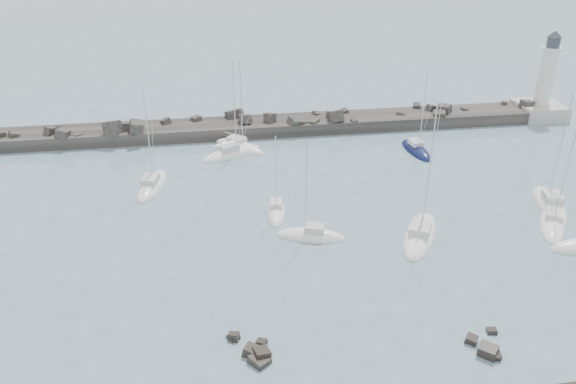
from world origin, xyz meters
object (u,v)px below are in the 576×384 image
object	(u,v)px
sailboat_7	(420,236)
sailboat_13	(239,147)
sailboat_4	(232,154)
sailboat_5	(311,236)
sailboat_6	(276,212)
sailboat_11	(552,224)
sailboat_10	(549,205)
lighthouse	(541,99)
sailboat_3	(152,186)
sailboat_8	(416,151)

from	to	relation	value
sailboat_7	sailboat_13	xyz separation A→B (m)	(-16.95, 26.96, -0.01)
sailboat_4	sailboat_5	size ratio (longest dim) A/B	1.23
sailboat_5	sailboat_6	xyz separation A→B (m)	(-2.90, 5.71, -0.00)
sailboat_11	sailboat_10	bearing A→B (deg)	63.06
sailboat_11	lighthouse	bearing A→B (deg)	62.07
sailboat_3	sailboat_7	bearing A→B (deg)	-29.64
sailboat_6	sailboat_3	bearing A→B (deg)	148.47
sailboat_4	sailboat_10	bearing A→B (deg)	-29.91
sailboat_7	sailboat_10	bearing A→B (deg)	14.17
sailboat_10	sailboat_11	size ratio (longest dim) A/B	1.09
sailboat_3	sailboat_5	world-z (taller)	sailboat_3
sailboat_8	sailboat_3	bearing A→B (deg)	-170.76
sailboat_4	sailboat_6	world-z (taller)	sailboat_4
lighthouse	sailboat_13	bearing A→B (deg)	-173.10
sailboat_3	sailboat_8	bearing A→B (deg)	9.24
sailboat_6	sailboat_8	xyz separation A→B (m)	(21.83, 14.63, 0.00)
lighthouse	sailboat_8	size ratio (longest dim) A/B	1.18
sailboat_3	sailboat_8	size ratio (longest dim) A/B	1.11
sailboat_4	sailboat_5	xyz separation A→B (m)	(6.85, -22.96, -0.00)
lighthouse	sailboat_13	world-z (taller)	lighthouse
lighthouse	sailboat_13	size ratio (longest dim) A/B	1.07
sailboat_4	sailboat_8	distance (m)	25.91
sailboat_8	sailboat_5	bearing A→B (deg)	-132.95
sailboat_11	sailboat_4	bearing A→B (deg)	143.73
sailboat_10	sailboat_6	bearing A→B (deg)	174.40
sailboat_3	sailboat_10	distance (m)	47.16
sailboat_5	sailboat_7	size ratio (longest dim) A/B	0.74
sailboat_5	sailboat_8	bearing A→B (deg)	47.05
sailboat_3	sailboat_5	bearing A→B (deg)	-40.11
lighthouse	sailboat_5	distance (m)	53.82
sailboat_3	sailboat_13	bearing A→B (deg)	43.19
sailboat_5	sailboat_11	distance (m)	26.45
sailboat_10	sailboat_3	bearing A→B (deg)	165.47
sailboat_7	sailboat_11	xyz separation A→B (m)	(15.15, 0.27, -0.02)
sailboat_4	lighthouse	bearing A→B (deg)	9.29
sailboat_7	sailboat_10	xyz separation A→B (m)	(17.22, 4.35, 0.01)
sailboat_7	sailboat_8	distance (m)	23.35
sailboat_5	sailboat_8	world-z (taller)	sailboat_8
sailboat_7	sailboat_8	xyz separation A→B (m)	(7.67, 22.05, -0.01)
sailboat_4	sailboat_8	bearing A→B (deg)	-5.81
sailboat_7	sailboat_13	bearing A→B (deg)	122.15
sailboat_4	sailboat_3	bearing A→B (deg)	-140.56
sailboat_3	sailboat_10	world-z (taller)	sailboat_10
sailboat_6	sailboat_11	xyz separation A→B (m)	(29.31, -7.15, -0.00)
sailboat_3	sailboat_5	size ratio (longest dim) A/B	1.18
sailboat_5	sailboat_7	distance (m)	11.39
sailboat_3	sailboat_8	world-z (taller)	sailboat_3
sailboat_7	sailboat_11	bearing A→B (deg)	1.02
sailboat_3	lighthouse	bearing A→B (deg)	15.39
sailboat_6	sailboat_13	bearing A→B (deg)	98.12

